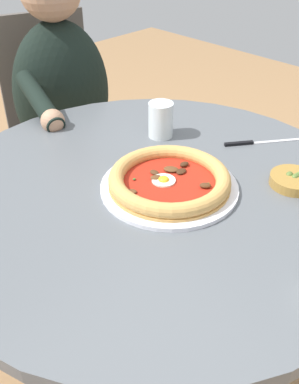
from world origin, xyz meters
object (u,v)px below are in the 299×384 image
at_px(pizza_on_plate, 169,181).
at_px(olive_pan, 294,180).
at_px(diner_person, 68,143).
at_px(water_glass, 161,122).
at_px(cafe_chair_diner, 55,116).
at_px(steak_knife, 251,143).
at_px(dining_table, 154,238).

xyz_separation_m(pizza_on_plate, olive_pan, (-0.22, 0.20, -0.01)).
relative_size(pizza_on_plate, diner_person, 0.28).
bearing_deg(water_glass, cafe_chair_diner, -96.33).
bearing_deg(water_glass, diner_person, -92.82).
relative_size(olive_pan, cafe_chair_diner, 0.13).
bearing_deg(water_glass, steak_knife, 124.30).
bearing_deg(diner_person, cafe_chair_diner, -108.82).
xyz_separation_m(olive_pan, cafe_chair_diner, (-0.03, -1.04, -0.19)).
distance_m(pizza_on_plate, olive_pan, 0.29).
bearing_deg(pizza_on_plate, steak_knife, 178.37).
height_order(dining_table, diner_person, diner_person).
xyz_separation_m(pizza_on_plate, diner_person, (-0.20, -0.71, -0.25)).
bearing_deg(dining_table, pizza_on_plate, 125.72).
height_order(steak_knife, olive_pan, olive_pan).
height_order(olive_pan, diner_person, diner_person).
xyz_separation_m(dining_table, pizza_on_plate, (-0.02, 0.03, 0.18)).
distance_m(steak_knife, diner_person, 0.76).
bearing_deg(water_glass, pizza_on_plate, 48.42).
relative_size(steak_knife, diner_person, 0.16).
height_order(pizza_on_plate, cafe_chair_diner, cafe_chair_diner).
relative_size(pizza_on_plate, olive_pan, 2.66).
distance_m(pizza_on_plate, water_glass, 0.27).
height_order(steak_knife, cafe_chair_diner, cafe_chair_diner).
relative_size(pizza_on_plate, cafe_chair_diner, 0.34).
relative_size(water_glass, olive_pan, 0.81).
distance_m(steak_knife, olive_pan, 0.21).
bearing_deg(steak_knife, cafe_chair_diner, -85.36).
xyz_separation_m(pizza_on_plate, water_glass, (-0.18, -0.20, 0.02)).
bearing_deg(diner_person, pizza_on_plate, 74.18).
bearing_deg(steak_knife, dining_table, -6.41).
relative_size(water_glass, steak_knife, 0.54).
xyz_separation_m(dining_table, steak_knife, (-0.34, 0.04, 0.16)).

